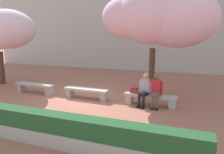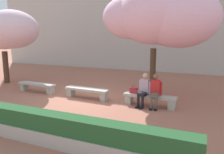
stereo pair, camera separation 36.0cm
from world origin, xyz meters
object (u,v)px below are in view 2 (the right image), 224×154
Objects in this scene: person_seated_left at (144,88)px; stone_bench_west_end at (37,86)px; stone_bench_center at (150,98)px; cherry_tree_main at (160,17)px; cherry_tree_secondary at (3,31)px; stone_bench_near_west at (87,91)px; person_seated_right at (155,89)px; handbag at (134,90)px.

stone_bench_west_end is at bearing 179.44° from person_seated_left.
stone_bench_center is 0.41× the size of cherry_tree_main.
stone_bench_west_end is 0.44× the size of cherry_tree_secondary.
person_seated_left is (5.39, -0.05, 0.39)m from stone_bench_west_end.
person_seated_left is at bearing -1.16° from stone_bench_near_west.
stone_bench_near_west is at bearing 180.00° from stone_bench_center.
stone_bench_near_west is 2.80m from stone_bench_center.
stone_bench_near_west is 6.57m from cherry_tree_secondary.
person_seated_right reaches higher than stone_bench_west_end.
person_seated_right is at bearing -0.53° from stone_bench_west_end.
stone_bench_near_west and stone_bench_center have the same top height.
stone_bench_center is at bearing 0.20° from handbag.
cherry_tree_secondary is at bearing 173.13° from handbag.
cherry_tree_main is (-0.04, 1.56, 3.20)m from stone_bench_center.
cherry_tree_secondary reaches higher than person_seated_left.
cherry_tree_secondary reaches higher than stone_bench_center.
handbag is at bearing -6.87° from cherry_tree_secondary.
stone_bench_near_west is 1.00× the size of stone_bench_center.
stone_bench_center is 6.07× the size of handbag.
person_seated_left is at bearing 179.88° from person_seated_right.
person_seated_right is at bearing -1.01° from stone_bench_near_west.
handbag is at bearing -0.06° from stone_bench_near_west.
person_seated_left reaches higher than stone_bench_near_west.
handbag is at bearing 173.45° from person_seated_left.
stone_bench_near_west is at bearing 179.94° from handbag.
handbag is (-0.87, 0.05, -0.12)m from person_seated_right.
cherry_tree_secondary is (-3.11, 0.97, 2.70)m from stone_bench_west_end.
cherry_tree_secondary is at bearing -176.07° from cherry_tree_main.
person_seated_right is 0.26× the size of cherry_tree_main.
stone_bench_center is 0.44× the size of cherry_tree_secondary.
person_seated_left is 3.25m from cherry_tree_main.
stone_bench_west_end is 1.60× the size of person_seated_left.
person_seated_right is at bearing -0.12° from person_seated_left.
cherry_tree_secondary is at bearing 162.68° from stone_bench_west_end.
person_seated_right is 0.88m from handbag.
stone_bench_near_west is at bearing -150.53° from cherry_tree_main.
person_seated_left reaches higher than stone_bench_center.
cherry_tree_main is (2.77, 1.56, 3.20)m from stone_bench_near_west.
person_seated_right is 3.25m from cherry_tree_main.
stone_bench_center is (5.61, 0.00, 0.00)m from stone_bench_west_end.
cherry_tree_main is 1.07× the size of cherry_tree_secondary.
cherry_tree_secondary reaches higher than stone_bench_west_end.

